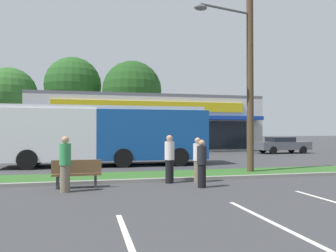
{
  "coord_description": "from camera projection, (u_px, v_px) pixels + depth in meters",
  "views": [
    {
      "loc": [
        -4.69,
        0.48,
        1.89
      ],
      "look_at": [
        -0.39,
        18.1,
        2.18
      ],
      "focal_mm": 35.55,
      "sensor_mm": 36.0,
      "label": 1
    }
  ],
  "objects": [
    {
      "name": "pedestrian_near_bench",
      "position": [
        65.0,
        164.0,
        10.33
      ],
      "size": [
        0.35,
        0.35,
        1.74
      ],
      "rotation": [
        0.0,
        0.0,
        1.71
      ],
      "color": "#726651",
      "rests_on": "ground_plane"
    },
    {
      "name": "parking_stripe_1",
      "position": [
        283.0,
        228.0,
        6.49
      ],
      "size": [
        0.12,
        4.8,
        0.01
      ],
      "primitive_type": "cube",
      "color": "silver",
      "rests_on": "ground_plane"
    },
    {
      "name": "tree_left",
      "position": [
        9.0,
        95.0,
        40.95
      ],
      "size": [
        6.68,
        6.68,
        9.78
      ],
      "color": "#473323",
      "rests_on": "ground_plane"
    },
    {
      "name": "pedestrian_mid",
      "position": [
        198.0,
        160.0,
        12.33
      ],
      "size": [
        0.33,
        0.33,
        1.66
      ],
      "rotation": [
        0.0,
        0.0,
        0.89
      ],
      "color": "#726651",
      "rests_on": "ground_plane"
    },
    {
      "name": "bus_stop_bench",
      "position": [
        77.0,
        173.0,
        11.05
      ],
      "size": [
        1.6,
        0.45,
        0.95
      ],
      "rotation": [
        0.0,
        0.0,
        3.14
      ],
      "color": "brown",
      "rests_on": "ground_plane"
    },
    {
      "name": "curb_lip",
      "position": [
        210.0,
        178.0,
        13.03
      ],
      "size": [
        56.0,
        0.24,
        0.12
      ],
      "primitive_type": "cube",
      "color": "gray",
      "rests_on": "ground_plane"
    },
    {
      "name": "storefront_building",
      "position": [
        141.0,
        124.0,
        36.51
      ],
      "size": [
        22.08,
        14.62,
        5.38
      ],
      "color": "beige",
      "rests_on": "ground_plane"
    },
    {
      "name": "pedestrian_by_pole",
      "position": [
        202.0,
        164.0,
        11.16
      ],
      "size": [
        0.32,
        0.32,
        1.61
      ],
      "rotation": [
        0.0,
        0.0,
        1.06
      ],
      "color": "black",
      "rests_on": "ground_plane"
    },
    {
      "name": "pedestrian_far",
      "position": [
        170.0,
        159.0,
        12.16
      ],
      "size": [
        0.35,
        0.35,
        1.75
      ],
      "rotation": [
        0.0,
        0.0,
        3.14
      ],
      "color": "black",
      "rests_on": "ground_plane"
    },
    {
      "name": "utility_pole",
      "position": [
        247.0,
        54.0,
        14.74
      ],
      "size": [
        3.15,
        2.37,
        9.92
      ],
      "color": "#4C3826",
      "rests_on": "ground_plane"
    },
    {
      "name": "grass_median",
      "position": [
        200.0,
        174.0,
        14.21
      ],
      "size": [
        56.0,
        2.2,
        0.12
      ],
      "primitive_type": "cube",
      "color": "#2D5B23",
      "rests_on": "ground_plane"
    },
    {
      "name": "tree_mid_left",
      "position": [
        73.0,
        85.0,
        44.25
      ],
      "size": [
        7.45,
        7.45,
        11.77
      ],
      "color": "#473323",
      "rests_on": "ground_plane"
    },
    {
      "name": "city_bus",
      "position": [
        106.0,
        134.0,
        18.34
      ],
      "size": [
        11.14,
        2.85,
        3.25
      ],
      "rotation": [
        0.0,
        0.0,
        3.12
      ],
      "color": "#144793",
      "rests_on": "ground_plane"
    },
    {
      "name": "tree_mid",
      "position": [
        132.0,
        91.0,
        42.12
      ],
      "size": [
        7.46,
        7.46,
        10.81
      ],
      "color": "#473323",
      "rests_on": "ground_plane"
    },
    {
      "name": "car_2",
      "position": [
        282.0,
        145.0,
        28.67
      ],
      "size": [
        4.58,
        1.89,
        1.4
      ],
      "color": "#515459",
      "rests_on": "ground_plane"
    }
  ]
}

